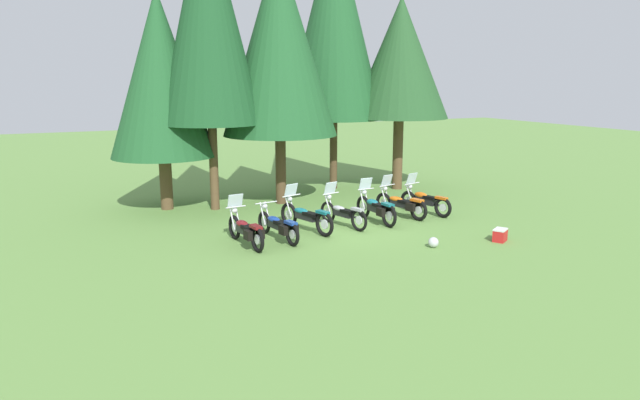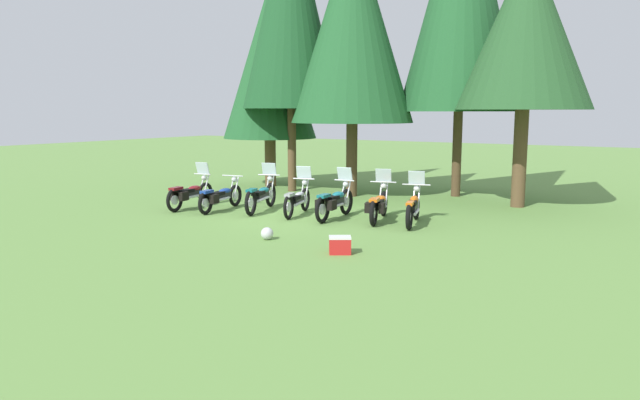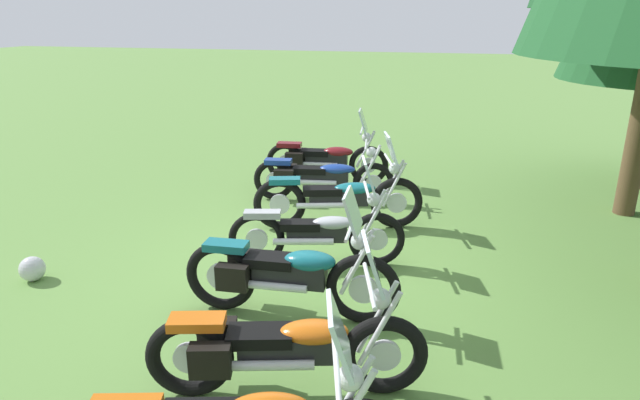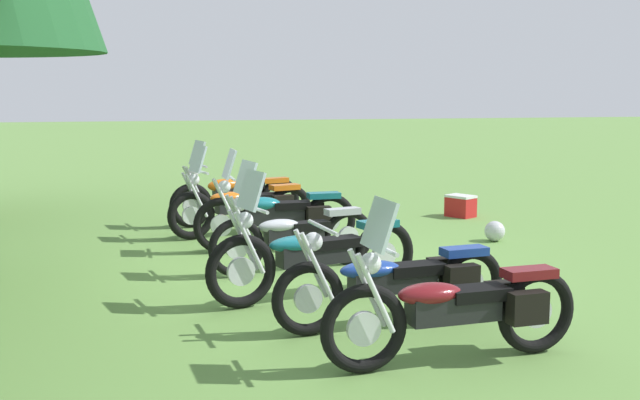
# 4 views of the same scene
# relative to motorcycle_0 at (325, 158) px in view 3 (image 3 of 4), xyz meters

# --- Properties ---
(ground_plane) EXTENTS (80.00, 80.00, 0.00)m
(ground_plane) POSITION_rel_motorcycle_0_xyz_m (3.41, 0.77, -0.46)
(ground_plane) COLOR #608C42
(motorcycle_0) EXTENTS (0.72, 2.25, 1.37)m
(motorcycle_0) POSITION_rel_motorcycle_0_xyz_m (0.00, 0.00, 0.00)
(motorcycle_0) COLOR black
(motorcycle_0) RESTS_ON ground_plane
(motorcycle_1) EXTENTS (0.83, 2.33, 0.99)m
(motorcycle_1) POSITION_rel_motorcycle_0_xyz_m (1.05, 0.18, -0.03)
(motorcycle_1) COLOR black
(motorcycle_1) RESTS_ON ground_plane
(motorcycle_2) EXTENTS (0.95, 2.38, 1.39)m
(motorcycle_2) POSITION_rel_motorcycle_0_xyz_m (2.15, 0.77, 0.01)
(motorcycle_2) COLOR black
(motorcycle_2) RESTS_ON ground_plane
(motorcycle_3) EXTENTS (0.80, 2.12, 1.36)m
(motorcycle_3) POSITION_rel_motorcycle_0_xyz_m (3.44, 0.79, -0.01)
(motorcycle_3) COLOR black
(motorcycle_3) RESTS_ON ground_plane
(motorcycle_4) EXTENTS (0.65, 2.24, 1.39)m
(motorcycle_4) POSITION_rel_motorcycle_0_xyz_m (4.67, 0.78, 0.02)
(motorcycle_4) COLOR black
(motorcycle_4) RESTS_ON ground_plane
(motorcycle_5) EXTENTS (0.98, 2.22, 1.37)m
(motorcycle_5) POSITION_rel_motorcycle_0_xyz_m (5.86, 1.13, -0.01)
(motorcycle_5) COLOR black
(motorcycle_5) RESTS_ON ground_plane
(dropped_helmet) EXTENTS (0.29, 0.29, 0.29)m
(dropped_helmet) POSITION_rel_motorcycle_0_xyz_m (4.67, -2.35, -0.32)
(dropped_helmet) COLOR silver
(dropped_helmet) RESTS_ON ground_plane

